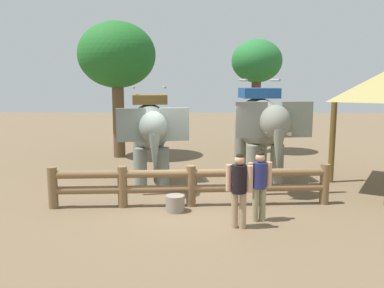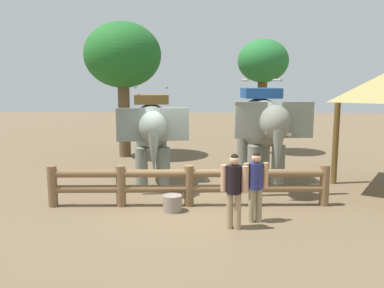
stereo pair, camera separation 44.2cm
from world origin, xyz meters
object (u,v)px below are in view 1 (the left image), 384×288
object	(u,v)px
elephant_center	(260,125)
feed_bucket	(175,203)
log_fence	(191,183)
elephant_near_left	(150,130)
tourist_man_in_blue	(239,185)
tree_back_center	(257,64)
tourist_woman_in_black	(260,181)
tree_far_left	(117,57)

from	to	relation	value
elephant_center	feed_bucket	distance (m)	4.07
log_fence	elephant_near_left	xyz separation A→B (m)	(-1.30, 2.28, 1.08)
tourist_man_in_blue	tree_back_center	distance (m)	9.92
tourist_man_in_blue	elephant_center	bearing A→B (deg)	75.68
elephant_center	tourist_woman_in_black	distance (m)	3.61
log_fence	elephant_near_left	world-z (taller)	elephant_near_left
elephant_near_left	feed_bucket	distance (m)	3.24
elephant_center	tourist_man_in_blue	world-z (taller)	elephant_center
elephant_center	tourist_woman_in_black	bearing A→B (deg)	-98.18
feed_bucket	tourist_man_in_blue	bearing A→B (deg)	-37.30
log_fence	tree_far_left	distance (m)	8.17
tree_back_center	feed_bucket	world-z (taller)	tree_back_center
elephant_near_left	tree_far_left	xyz separation A→B (m)	(-1.84, 4.40, 2.44)
elephant_near_left	elephant_center	xyz separation A→B (m)	(3.37, 0.09, 0.12)
log_fence	tree_back_center	distance (m)	8.85
elephant_near_left	feed_bucket	world-z (taller)	elephant_near_left
tourist_man_in_blue	feed_bucket	distance (m)	1.97
tourist_woman_in_black	tree_far_left	xyz separation A→B (m)	(-4.71, 7.77, 3.19)
log_fence	tree_back_center	size ratio (longest dim) A/B	1.45
elephant_near_left	tree_back_center	world-z (taller)	tree_back_center
log_fence	tourist_woman_in_black	world-z (taller)	tourist_woman_in_black
elephant_center	tree_back_center	distance (m)	5.82
log_fence	tree_far_left	size ratio (longest dim) A/B	1.29
elephant_near_left	feed_bucket	bearing A→B (deg)	-71.42
tourist_woman_in_black	tourist_man_in_blue	bearing A→B (deg)	-137.67
tourist_man_in_blue	tree_far_left	world-z (taller)	tree_far_left
tree_far_left	tree_back_center	size ratio (longest dim) A/B	1.12
tree_back_center	feed_bucket	xyz separation A→B (m)	(-3.03, -8.25, -3.65)
tourist_man_in_blue	tree_back_center	world-z (taller)	tree_back_center
log_fence	tourist_man_in_blue	world-z (taller)	tourist_man_in_blue
tourist_woman_in_black	elephant_center	bearing A→B (deg)	81.82
log_fence	feed_bucket	bearing A→B (deg)	-129.87
elephant_center	tourist_woman_in_black	xyz separation A→B (m)	(-0.50, -3.47, -0.88)
tree_far_left	tree_back_center	distance (m)	5.91
tree_far_left	tree_back_center	xyz separation A→B (m)	(5.79, 1.12, -0.27)
tree_far_left	tree_back_center	world-z (taller)	tree_far_left
tree_far_left	tree_back_center	bearing A→B (deg)	10.94
elephant_center	tree_back_center	bearing A→B (deg)	83.85
log_fence	tourist_man_in_blue	xyz separation A→B (m)	(1.07, -1.55, 0.35)
tourist_woman_in_black	feed_bucket	distance (m)	2.18
elephant_center	feed_bucket	xyz separation A→B (m)	(-2.45, -2.83, -1.61)
tourist_man_in_blue	elephant_near_left	bearing A→B (deg)	121.65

